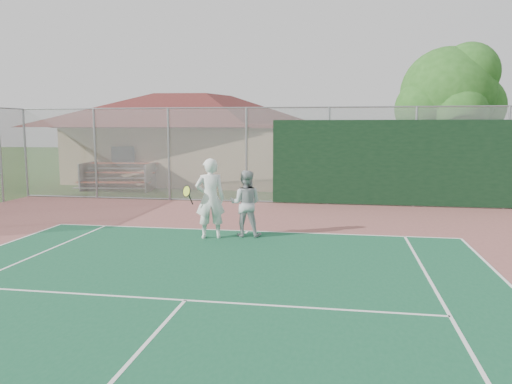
# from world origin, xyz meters

# --- Properties ---
(back_fence) EXTENTS (20.08, 0.11, 3.53)m
(back_fence) POSITION_xyz_m (2.11, 16.98, 1.67)
(back_fence) COLOR gray
(back_fence) RESTS_ON ground
(clubhouse) EXTENTS (12.88, 9.15, 5.28)m
(clubhouse) POSITION_xyz_m (-5.13, 24.21, 2.68)
(clubhouse) COLOR tan
(clubhouse) RESTS_ON ground
(bleachers) EXTENTS (3.34, 2.17, 1.20)m
(bleachers) POSITION_xyz_m (-7.38, 19.77, 0.63)
(bleachers) COLOR #A43E25
(bleachers) RESTS_ON ground
(tree) EXTENTS (4.26, 4.04, 5.95)m
(tree) POSITION_xyz_m (6.55, 19.32, 3.91)
(tree) COLOR #3B2815
(tree) RESTS_ON ground
(player_white_front) EXTENTS (1.12, 0.81, 2.02)m
(player_white_front) POSITION_xyz_m (-0.77, 10.90, 1.01)
(player_white_front) COLOR white
(player_white_front) RESTS_ON ground
(player_grey_back) EXTENTS (0.85, 0.67, 1.70)m
(player_grey_back) POSITION_xyz_m (0.06, 11.28, 0.85)
(player_grey_back) COLOR #B1B4B7
(player_grey_back) RESTS_ON ground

